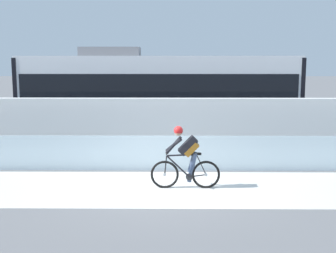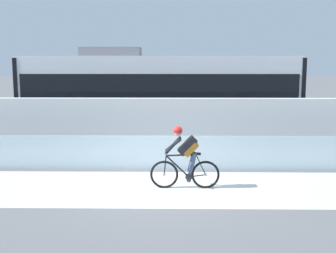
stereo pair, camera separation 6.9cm
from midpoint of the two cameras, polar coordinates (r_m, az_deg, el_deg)
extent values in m
plane|color=slate|center=(11.01, -0.43, -8.24)|extent=(200.00, 200.00, 0.00)
cube|color=silver|center=(11.01, -0.43, -8.21)|extent=(32.00, 3.20, 0.01)
cube|color=silver|center=(12.68, -0.24, -3.58)|extent=(32.00, 0.05, 1.05)
cube|color=white|center=(14.36, -0.10, -0.20)|extent=(32.00, 0.36, 2.01)
cube|color=#595654|center=(16.98, 0.05, -2.30)|extent=(32.00, 0.08, 0.01)
cube|color=#595654|center=(18.39, 0.12, -1.47)|extent=(32.00, 0.08, 0.01)
cube|color=silver|center=(17.45, -0.96, 4.27)|extent=(11.00, 2.50, 3.10)
cube|color=black|center=(17.43, -0.96, 5.42)|extent=(10.56, 2.54, 1.04)
cube|color=#19599E|center=(17.60, -0.95, -0.18)|extent=(10.78, 2.53, 0.28)
cube|color=slate|center=(17.59, -7.53, 9.87)|extent=(2.40, 1.10, 0.36)
cube|color=#232326|center=(18.09, -12.16, -0.68)|extent=(1.40, 1.88, 0.20)
cylinder|color=black|center=(17.41, -12.69, -1.25)|extent=(0.60, 0.10, 0.60)
cylinder|color=black|center=(18.79, -11.67, -0.52)|extent=(0.60, 0.10, 0.60)
cube|color=#232326|center=(17.87, 10.41, -0.75)|extent=(1.40, 1.88, 0.20)
cylinder|color=black|center=(17.18, 10.80, -1.32)|extent=(0.60, 0.10, 0.60)
cylinder|color=black|center=(18.57, 10.05, -0.58)|extent=(0.60, 0.10, 0.60)
cube|color=black|center=(18.45, -18.17, 4.08)|extent=(0.16, 2.54, 2.94)
cube|color=black|center=(18.11, 16.59, 4.07)|extent=(0.16, 2.54, 2.94)
torus|color=black|center=(10.91, -0.33, -6.43)|extent=(0.72, 0.06, 0.72)
cylinder|color=#99999E|center=(10.91, -0.33, -6.43)|extent=(0.07, 0.10, 0.07)
torus|color=black|center=(10.94, 5.21, -6.43)|extent=(0.72, 0.06, 0.72)
cylinder|color=#99999E|center=(10.94, 5.21, -6.43)|extent=(0.07, 0.10, 0.07)
cylinder|color=black|center=(10.86, 1.46, -5.34)|extent=(0.60, 0.04, 0.58)
cylinder|color=black|center=(10.86, 3.46, -5.26)|extent=(0.22, 0.04, 0.59)
cylinder|color=black|center=(10.79, 1.94, -3.85)|extent=(0.76, 0.04, 0.07)
cylinder|color=black|center=(10.93, 4.09, -6.59)|extent=(0.43, 0.03, 0.09)
cylinder|color=black|center=(10.87, 4.58, -5.11)|extent=(0.27, 0.02, 0.53)
cylinder|color=black|center=(10.85, -0.20, -5.18)|extent=(0.08, 0.03, 0.49)
cube|color=black|center=(10.80, 3.95, -3.66)|extent=(0.24, 0.10, 0.05)
cylinder|color=black|center=(10.78, -0.07, -3.40)|extent=(0.03, 0.58, 0.03)
cylinder|color=#262628|center=(10.93, 2.97, -6.74)|extent=(0.18, 0.02, 0.18)
cube|color=black|center=(10.75, 2.79, -2.54)|extent=(0.50, 0.28, 0.51)
cube|color=#8C5919|center=(10.77, 3.28, -3.02)|extent=(0.38, 0.30, 0.38)
sphere|color=tan|center=(10.68, 1.52, -0.72)|extent=(0.20, 0.20, 0.20)
sphere|color=red|center=(10.68, 1.52, -0.54)|extent=(0.23, 0.23, 0.23)
cylinder|color=black|center=(10.74, 0.88, -2.49)|extent=(0.44, 0.41, 0.41)
cylinder|color=black|center=(10.74, 0.88, -2.49)|extent=(0.44, 0.41, 0.41)
cylinder|color=#384766|center=(10.87, 3.35, -5.49)|extent=(0.29, 0.33, 0.80)
cylinder|color=#384766|center=(10.84, 3.36, -4.78)|extent=(0.29, 0.33, 0.54)
camera|label=1|loc=(0.03, -89.85, 0.02)|focal=45.63mm
camera|label=2|loc=(0.03, 90.15, -0.02)|focal=45.63mm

